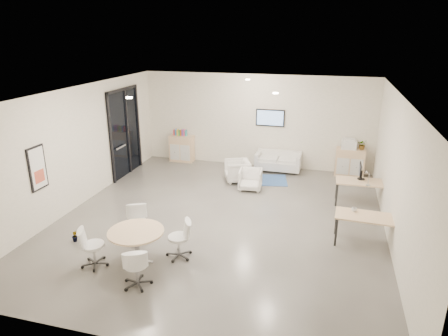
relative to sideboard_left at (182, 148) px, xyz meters
name	(u,v)px	position (x,y,z in m)	size (l,w,h in m)	color
room_shell	(221,159)	(2.68, -4.25, 1.12)	(9.60, 10.60, 4.80)	#52504B
glass_door	(125,130)	(-1.28, -1.74, 1.02)	(0.09, 1.90, 2.85)	black
artwork	(38,168)	(-1.29, -5.85, 1.07)	(0.05, 0.54, 1.04)	black
wall_tv	(270,118)	(3.18, 0.21, 1.27)	(0.98, 0.06, 0.58)	black
ceiling_spots	(222,89)	(2.48, -3.42, 2.70)	(3.14, 4.14, 0.03)	#FFEAC6
sideboard_left	(182,148)	(0.00, 0.00, 0.00)	(0.85, 0.44, 0.96)	#D8B182
sideboard_right	(350,162)	(5.90, 0.00, -0.02)	(0.92, 0.45, 0.92)	#D8B182
books	(180,133)	(-0.04, 0.00, 0.59)	(0.49, 0.14, 0.22)	red
printer	(349,144)	(5.82, 0.00, 0.60)	(0.48, 0.40, 0.33)	white
loveseat	(278,162)	(3.57, -0.14, -0.17)	(1.52, 0.78, 0.57)	silver
blue_rug	(262,180)	(3.21, -1.20, -0.47)	(1.57, 1.04, 0.01)	#2C5489
armchair_left	(237,170)	(2.45, -1.50, -0.10)	(0.73, 0.69, 0.76)	silver
armchair_right	(250,179)	(2.99, -2.07, -0.14)	(0.67, 0.62, 0.69)	silver
desk_rear	(361,183)	(6.13, -2.38, 0.14)	(1.34, 0.70, 0.69)	#D8B182
desk_front	(366,219)	(6.12, -4.59, 0.13)	(1.34, 0.72, 0.68)	#D8B182
monitor	(360,171)	(6.09, -2.23, 0.45)	(0.20, 0.50, 0.44)	black
round_table	(136,235)	(1.53, -6.60, 0.14)	(1.15, 1.15, 0.70)	#D8B182
meeting_chairs	(137,243)	(1.53, -6.60, -0.07)	(2.32, 2.32, 0.82)	white
plant_cabinet	(362,146)	(6.24, -0.01, 0.57)	(0.30, 0.33, 0.26)	#3F7F3F
plant_floor	(76,239)	(-0.21, -6.24, -0.42)	(0.16, 0.29, 0.13)	#3F7F3F
cup	(354,209)	(5.87, -4.43, 0.26)	(0.11, 0.09, 0.11)	white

